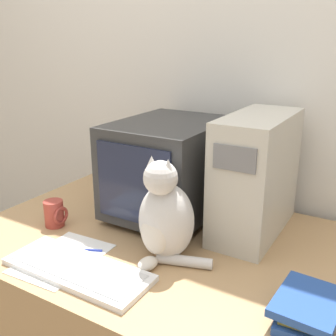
{
  "coord_description": "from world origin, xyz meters",
  "views": [
    {
      "loc": [
        0.65,
        -0.6,
        1.41
      ],
      "look_at": [
        -0.01,
        0.51,
        0.99
      ],
      "focal_mm": 42.0,
      "sensor_mm": 36.0,
      "label": 1
    }
  ],
  "objects_px": {
    "cat": "(165,217)",
    "mug": "(55,214)",
    "crt_monitor": "(169,168)",
    "book_stack": "(308,308)",
    "pen": "(81,250)",
    "computer_tower": "(256,175)",
    "keyboard": "(77,269)"
  },
  "relations": [
    {
      "from": "keyboard",
      "to": "mug",
      "type": "height_order",
      "value": "mug"
    },
    {
      "from": "cat",
      "to": "pen",
      "type": "height_order",
      "value": "cat"
    },
    {
      "from": "keyboard",
      "to": "pen",
      "type": "relative_size",
      "value": 3.43
    },
    {
      "from": "keyboard",
      "to": "cat",
      "type": "relative_size",
      "value": 1.38
    },
    {
      "from": "computer_tower",
      "to": "keyboard",
      "type": "distance_m",
      "value": 0.68
    },
    {
      "from": "crt_monitor",
      "to": "computer_tower",
      "type": "xyz_separation_m",
      "value": [
        0.34,
        0.04,
        0.02
      ]
    },
    {
      "from": "cat",
      "to": "keyboard",
      "type": "bearing_deg",
      "value": -125.54
    },
    {
      "from": "cat",
      "to": "pen",
      "type": "xyz_separation_m",
      "value": [
        -0.26,
        -0.11,
        -0.14
      ]
    },
    {
      "from": "crt_monitor",
      "to": "mug",
      "type": "bearing_deg",
      "value": -134.88
    },
    {
      "from": "computer_tower",
      "to": "pen",
      "type": "relative_size",
      "value": 3.23
    },
    {
      "from": "pen",
      "to": "computer_tower",
      "type": "bearing_deg",
      "value": 45.21
    },
    {
      "from": "cat",
      "to": "crt_monitor",
      "type": "bearing_deg",
      "value": 123.93
    },
    {
      "from": "cat",
      "to": "mug",
      "type": "relative_size",
      "value": 3.4
    },
    {
      "from": "crt_monitor",
      "to": "book_stack",
      "type": "distance_m",
      "value": 0.74
    },
    {
      "from": "crt_monitor",
      "to": "keyboard",
      "type": "relative_size",
      "value": 1.02
    },
    {
      "from": "computer_tower",
      "to": "crt_monitor",
      "type": "bearing_deg",
      "value": -173.69
    },
    {
      "from": "book_stack",
      "to": "mug",
      "type": "xyz_separation_m",
      "value": [
        -0.93,
        0.05,
        0.02
      ]
    },
    {
      "from": "computer_tower",
      "to": "cat",
      "type": "xyz_separation_m",
      "value": [
        -0.18,
        -0.33,
        -0.07
      ]
    },
    {
      "from": "keyboard",
      "to": "mug",
      "type": "relative_size",
      "value": 4.7
    },
    {
      "from": "cat",
      "to": "mug",
      "type": "xyz_separation_m",
      "value": [
        -0.47,
        -0.02,
        -0.09
      ]
    },
    {
      "from": "cat",
      "to": "computer_tower",
      "type": "bearing_deg",
      "value": 66.92
    },
    {
      "from": "keyboard",
      "to": "cat",
      "type": "height_order",
      "value": "cat"
    },
    {
      "from": "keyboard",
      "to": "mug",
      "type": "bearing_deg",
      "value": 146.7
    },
    {
      "from": "crt_monitor",
      "to": "cat",
      "type": "height_order",
      "value": "crt_monitor"
    },
    {
      "from": "book_stack",
      "to": "crt_monitor",
      "type": "bearing_deg",
      "value": 149.7
    },
    {
      "from": "cat",
      "to": "mug",
      "type": "height_order",
      "value": "cat"
    },
    {
      "from": "cat",
      "to": "mug",
      "type": "bearing_deg",
      "value": -172.21
    },
    {
      "from": "crt_monitor",
      "to": "cat",
      "type": "xyz_separation_m",
      "value": [
        0.16,
        -0.29,
        -0.06
      ]
    },
    {
      "from": "crt_monitor",
      "to": "pen",
      "type": "bearing_deg",
      "value": -104.04
    },
    {
      "from": "pen",
      "to": "keyboard",
      "type": "bearing_deg",
      "value": -51.36
    },
    {
      "from": "computer_tower",
      "to": "mug",
      "type": "height_order",
      "value": "computer_tower"
    },
    {
      "from": "cat",
      "to": "book_stack",
      "type": "distance_m",
      "value": 0.48
    }
  ]
}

